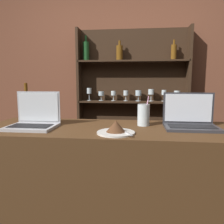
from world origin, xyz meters
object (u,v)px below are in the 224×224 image
at_px(laptop_near, 34,120).
at_px(laptop_far, 190,120).
at_px(cake_plate, 116,129).
at_px(wine_bottle_amber, 27,106).
at_px(water_glass, 144,115).

height_order(laptop_near, laptop_far, laptop_near).
xyz_separation_m(cake_plate, wine_bottle_amber, (-0.74, 0.36, 0.08)).
xyz_separation_m(cake_plate, water_glass, (0.17, 0.25, 0.05)).
bearing_deg(water_glass, laptop_near, -169.45).
bearing_deg(water_glass, cake_plate, -123.68).
bearing_deg(wine_bottle_amber, water_glass, -6.92).
bearing_deg(laptop_near, laptop_far, 5.41).
bearing_deg(cake_plate, laptop_near, 168.33).
distance_m(cake_plate, wine_bottle_amber, 0.82).
relative_size(laptop_far, wine_bottle_amber, 1.16).
bearing_deg(laptop_far, water_glass, 172.88).
bearing_deg(water_glass, laptop_far, -7.12).
bearing_deg(cake_plate, wine_bottle_amber, 153.87).
bearing_deg(laptop_far, laptop_near, -174.59).
distance_m(laptop_far, cake_plate, 0.52).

